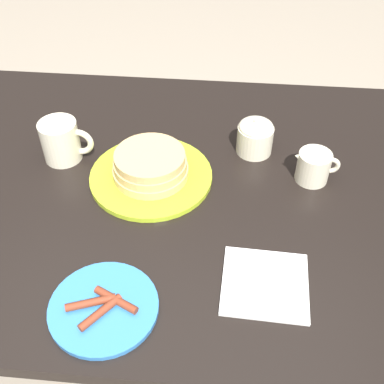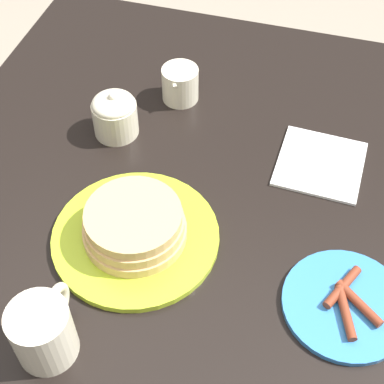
% 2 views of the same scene
% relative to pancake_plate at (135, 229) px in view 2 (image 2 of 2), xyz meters
% --- Properties ---
extents(dining_table, '(1.44, 0.90, 0.76)m').
position_rel_pancake_plate_xyz_m(dining_table, '(-0.06, -0.02, -0.15)').
color(dining_table, black).
rests_on(dining_table, ground_plane).
extents(pancake_plate, '(0.27, 0.27, 0.07)m').
position_rel_pancake_plate_xyz_m(pancake_plate, '(0.00, 0.00, 0.00)').
color(pancake_plate, '#AAC628').
rests_on(pancake_plate, dining_table).
extents(side_plate_bacon, '(0.19, 0.19, 0.02)m').
position_rel_pancake_plate_xyz_m(side_plate_bacon, '(-0.03, -0.34, -0.02)').
color(side_plate_bacon, '#337AC6').
rests_on(side_plate_bacon, dining_table).
extents(coffee_mug, '(0.12, 0.09, 0.10)m').
position_rel_pancake_plate_xyz_m(coffee_mug, '(-0.21, 0.05, 0.02)').
color(coffee_mug, beige).
rests_on(coffee_mug, dining_table).
extents(creamer_pitcher, '(0.11, 0.07, 0.08)m').
position_rel_pancake_plate_xyz_m(creamer_pitcher, '(0.36, 0.03, 0.01)').
color(creamer_pitcher, beige).
rests_on(creamer_pitcher, dining_table).
extents(sugar_bowl, '(0.08, 0.08, 0.09)m').
position_rel_pancake_plate_xyz_m(sugar_bowl, '(0.23, 0.12, 0.02)').
color(sugar_bowl, beige).
rests_on(sugar_bowl, dining_table).
extents(napkin, '(0.16, 0.16, 0.01)m').
position_rel_pancake_plate_xyz_m(napkin, '(0.25, -0.27, -0.02)').
color(napkin, white).
rests_on(napkin, dining_table).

